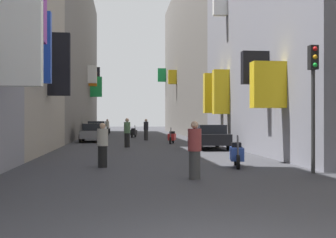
{
  "coord_description": "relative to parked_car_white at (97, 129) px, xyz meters",
  "views": [
    {
      "loc": [
        -1.31,
        -4.97,
        1.66
      ],
      "look_at": [
        1.21,
        19.35,
        1.7
      ],
      "focal_mm": 47.21,
      "sensor_mm": 36.0,
      "label": 1
    }
  ],
  "objects": [
    {
      "name": "pedestrian_near_right",
      "position": [
        0.77,
        5.82,
        0.06
      ],
      "size": [
        0.5,
        0.5,
        1.72
      ],
      "color": "black",
      "rests_on": "ground"
    },
    {
      "name": "parked_car_white",
      "position": [
        0.0,
        0.0,
        0.0
      ],
      "size": [
        1.87,
        4.38,
        1.52
      ],
      "color": "white",
      "rests_on": "ground"
    },
    {
      "name": "ground_plane",
      "position": [
        3.66,
        -6.07,
        -0.79
      ],
      "size": [
        140.0,
        140.0,
        0.0
      ],
      "primitive_type": "plane",
      "color": "#38383D"
    },
    {
      "name": "building_left_mid_b",
      "position": [
        -4.34,
        5.91,
        7.72
      ],
      "size": [
        7.35,
        36.06,
        17.04
      ],
      "color": "slate",
      "rests_on": "ground"
    },
    {
      "name": "pedestrian_mid_street",
      "position": [
        2.64,
        -14.5,
        0.08
      ],
      "size": [
        0.4,
        0.4,
        1.75
      ],
      "color": "black",
      "rests_on": "ground"
    },
    {
      "name": "parked_car_black",
      "position": [
        7.23,
        -16.31,
        -0.06
      ],
      "size": [
        1.86,
        4.5,
        1.37
      ],
      "color": "black",
      "rests_on": "ground"
    },
    {
      "name": "building_right_mid_c",
      "position": [
        11.66,
        7.63,
        7.83
      ],
      "size": [
        7.18,
        32.62,
        17.24
      ],
      "color": "slate",
      "rests_on": "ground"
    },
    {
      "name": "scooter_black",
      "position": [
        3.41,
        0.42,
        -0.33
      ],
      "size": [
        0.7,
        1.9,
        1.13
      ],
      "color": "black",
      "rests_on": "ground"
    },
    {
      "name": "scooter_blue",
      "position": [
        6.35,
        -25.89,
        -0.33
      ],
      "size": [
        0.64,
        1.85,
        1.13
      ],
      "color": "#2D4CAD",
      "rests_on": "ground"
    },
    {
      "name": "traffic_light_near_corner",
      "position": [
        8.24,
        -27.9,
        1.92
      ],
      "size": [
        0.26,
        0.34,
        3.97
      ],
      "color": "#2D2D2D",
      "rests_on": "ground"
    },
    {
      "name": "scooter_red",
      "position": [
        5.77,
        -10.69,
        -0.33
      ],
      "size": [
        0.7,
        1.85,
        1.13
      ],
      "color": "red",
      "rests_on": "ground"
    },
    {
      "name": "pedestrian_far_away",
      "position": [
        1.67,
        -25.56,
        -0.03
      ],
      "size": [
        0.53,
        0.53,
        1.55
      ],
      "color": "black",
      "rests_on": "ground"
    },
    {
      "name": "scooter_white",
      "position": [
        2.88,
        5.5,
        -0.33
      ],
      "size": [
        0.46,
        1.88,
        1.13
      ],
      "color": "silver",
      "rests_on": "ground"
    },
    {
      "name": "parked_car_grey",
      "position": [
        0.19,
        -7.48,
        -0.07
      ],
      "size": [
        1.89,
        3.98,
        1.37
      ],
      "color": "slate",
      "rests_on": "ground"
    },
    {
      "name": "pedestrian_crossing",
      "position": [
        4.36,
        -28.85,
        0.01
      ],
      "size": [
        0.53,
        0.53,
        1.62
      ],
      "color": "#3A3A3A",
      "rests_on": "ground"
    },
    {
      "name": "pedestrian_near_left",
      "position": [
        4.25,
        -5.47,
        0.06
      ],
      "size": [
        0.54,
        0.54,
        1.72
      ],
      "color": "#252525",
      "rests_on": "ground"
    },
    {
      "name": "parked_car_silver",
      "position": [
        -0.14,
        13.05,
        -0.03
      ],
      "size": [
        1.97,
        3.93,
        1.45
      ],
      "color": "#B7B7BC",
      "rests_on": "ground"
    }
  ]
}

